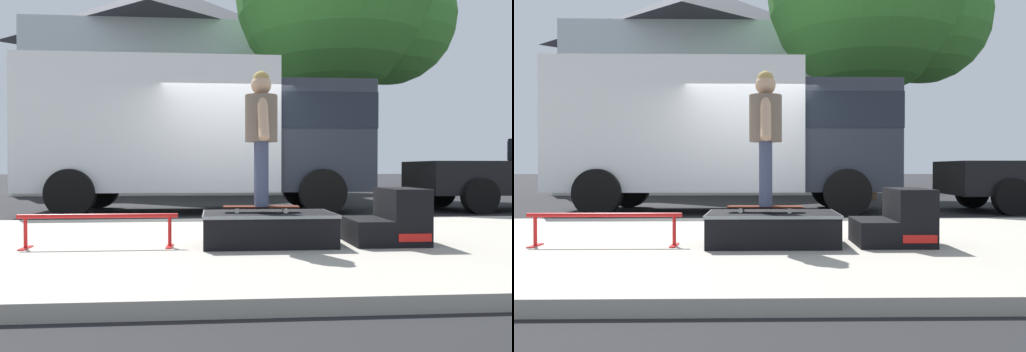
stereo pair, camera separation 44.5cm
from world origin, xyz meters
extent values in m
plane|color=black|center=(0.00, 0.00, 0.00)|extent=(140.00, 140.00, 0.00)
cube|color=#A8A093|center=(0.00, -3.00, 0.06)|extent=(50.00, 5.00, 0.12)
cube|color=black|center=(0.27, -3.31, 0.29)|extent=(1.33, 0.81, 0.33)
cube|color=gray|center=(0.27, -3.31, 0.44)|extent=(1.35, 0.83, 0.03)
cube|color=black|center=(1.31, -3.31, 0.25)|extent=(0.38, 0.74, 0.26)
cube|color=black|center=(1.69, -3.31, 0.41)|extent=(0.38, 0.74, 0.58)
cube|color=red|center=(1.69, -3.69, 0.22)|extent=(0.34, 0.01, 0.08)
cylinder|color=red|center=(-1.44, -3.38, 0.44)|extent=(1.57, 0.04, 0.04)
cylinder|color=red|center=(-2.14, -3.38, 0.28)|extent=(0.04, 0.04, 0.32)
cube|color=red|center=(-2.14, -3.38, 0.13)|extent=(0.06, 0.28, 0.01)
cylinder|color=red|center=(-0.74, -3.38, 0.28)|extent=(0.04, 0.04, 0.32)
cube|color=red|center=(-0.74, -3.38, 0.13)|extent=(0.06, 0.28, 0.01)
cube|color=#4C1E14|center=(0.20, -3.31, 0.51)|extent=(0.79, 0.25, 0.02)
cylinder|color=silver|center=(0.45, -3.24, 0.48)|extent=(0.05, 0.03, 0.05)
cylinder|color=silver|center=(0.44, -3.42, 0.48)|extent=(0.05, 0.03, 0.05)
cylinder|color=silver|center=(-0.05, -3.21, 0.48)|extent=(0.05, 0.03, 0.05)
cylinder|color=silver|center=(-0.06, -3.39, 0.48)|extent=(0.05, 0.03, 0.05)
cylinder|color=#3F4766|center=(0.20, -3.23, 0.85)|extent=(0.14, 0.14, 0.66)
cylinder|color=#3F4766|center=(0.20, -3.40, 0.85)|extent=(0.14, 0.14, 0.66)
cylinder|color=#726051|center=(0.20, -3.31, 1.43)|extent=(0.34, 0.34, 0.48)
cylinder|color=tan|center=(0.20, -3.10, 1.41)|extent=(0.11, 0.29, 0.46)
cylinder|color=tan|center=(0.20, -3.53, 1.41)|extent=(0.11, 0.29, 0.46)
sphere|color=tan|center=(0.20, -3.31, 1.77)|extent=(0.21, 0.21, 0.21)
sphere|color=tan|center=(0.20, -3.31, 1.83)|extent=(0.17, 0.17, 0.17)
cube|color=silver|center=(-1.50, 2.20, 1.75)|extent=(5.00, 2.35, 2.60)
cube|color=#282D38|center=(1.95, 2.20, 1.55)|extent=(1.90, 2.16, 2.20)
cube|color=black|center=(1.95, 2.20, 2.03)|extent=(1.92, 2.19, 0.70)
cylinder|color=black|center=(1.79, 3.38, 0.45)|extent=(0.90, 0.28, 0.90)
cylinder|color=black|center=(1.79, 1.03, 0.45)|extent=(0.90, 0.28, 0.90)
cylinder|color=black|center=(-2.90, 3.38, 0.45)|extent=(0.90, 0.28, 0.90)
cylinder|color=black|center=(-2.90, 1.03, 0.45)|extent=(0.90, 0.28, 0.90)
cube|color=black|center=(5.39, 2.09, 0.71)|extent=(2.60, 1.85, 0.70)
cylinder|color=black|center=(5.01, 3.01, 0.36)|extent=(0.72, 0.24, 0.72)
cylinder|color=black|center=(5.01, 1.16, 0.36)|extent=(0.72, 0.24, 0.72)
cylinder|color=brown|center=(3.26, 6.12, 2.06)|extent=(0.56, 0.56, 4.11)
sphere|color=#387A2D|center=(4.87, 6.12, 5.28)|extent=(3.81, 3.81, 3.81)
cube|color=silver|center=(-2.24, 12.71, 3.00)|extent=(9.00, 7.50, 6.00)
cube|color=#B2ADA3|center=(-2.24, 8.71, 1.40)|extent=(9.00, 0.50, 2.80)
pyramid|color=#38383F|center=(-2.24, 12.71, 7.20)|extent=(9.54, 7.95, 2.40)
camera|label=1|loc=(-0.31, -8.58, 0.91)|focal=35.90mm
camera|label=2|loc=(0.14, -8.60, 0.91)|focal=35.90mm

